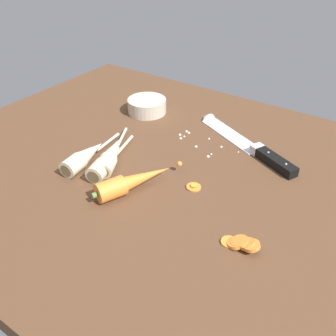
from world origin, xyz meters
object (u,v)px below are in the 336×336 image
whole_carrot (132,182)px  carrot_slice_stack (240,243)px  chefs_knife (241,140)px  prep_bowl (147,105)px  parsnip_front (111,155)px  parsnip_mid_left (85,156)px  carrot_slice_stray_near (194,186)px  parsnip_mid_right (107,161)px

whole_carrot → carrot_slice_stack: whole_carrot is taller
chefs_knife → prep_bowl: prep_bowl is taller
whole_carrot → prep_bowl: bearing=122.4°
chefs_knife → parsnip_front: bearing=-129.6°
whole_carrot → prep_bowl: (-19.56, 30.88, 0.05)cm
parsnip_mid_left → chefs_knife: bearing=48.9°
whole_carrot → carrot_slice_stray_near: (10.18, 7.79, -1.74)cm
parsnip_mid_right → parsnip_front: bearing=113.1°
parsnip_mid_right → carrot_slice_stack: 35.28cm
carrot_slice_stack → prep_bowl: (-44.99, 32.76, 1.31)cm
parsnip_front → parsnip_mid_right: bearing=-66.9°
parsnip_mid_left → parsnip_mid_right: 5.70cm
whole_carrot → parsnip_front: size_ratio=0.98×
carrot_slice_stack → chefs_knife: bearing=115.1°
parsnip_mid_right → carrot_slice_stray_near: parsnip_mid_right is taller
whole_carrot → parsnip_front: bearing=152.9°
parsnip_front → parsnip_mid_left: size_ratio=0.99×
carrot_slice_stack → prep_bowl: 55.67cm
parsnip_mid_right → carrot_slice_stray_near: 20.32cm
whole_carrot → chefs_knife: bearing=71.4°
prep_bowl → carrot_slice_stray_near: bearing=-37.8°
parsnip_front → carrot_slice_stray_near: 20.90cm
chefs_knife → parsnip_front: size_ratio=1.64×
chefs_knife → parsnip_mid_right: bearing=-125.7°
whole_carrot → parsnip_mid_right: bearing=162.4°
prep_bowl → carrot_slice_stack: bearing=-36.1°
whole_carrot → prep_bowl: 36.56cm
parsnip_front → carrot_slice_stray_near: parsnip_front is taller
parsnip_mid_right → carrot_slice_stack: size_ratio=2.84×
parsnip_mid_left → carrot_slice_stack: parsnip_mid_left is taller
carrot_slice_stack → carrot_slice_stray_near: size_ratio=2.22×
parsnip_mid_left → carrot_slice_stack: size_ratio=2.92×
carrot_slice_stack → parsnip_front: bearing=168.6°
parsnip_mid_left → carrot_slice_stray_near: size_ratio=6.47×
chefs_knife → parsnip_mid_right: parsnip_mid_right is taller
parsnip_front → carrot_slice_stack: parsnip_front is taller
parsnip_mid_right → prep_bowl: 29.64cm
carrot_slice_stack → carrot_slice_stray_near: carrot_slice_stack is taller
parsnip_front → carrot_slice_stray_near: (20.69, 2.41, -1.62)cm
parsnip_mid_right → prep_bowl: size_ratio=1.79×
chefs_knife → carrot_slice_stray_near: 22.73cm
whole_carrot → parsnip_mid_left: bearing=174.2°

